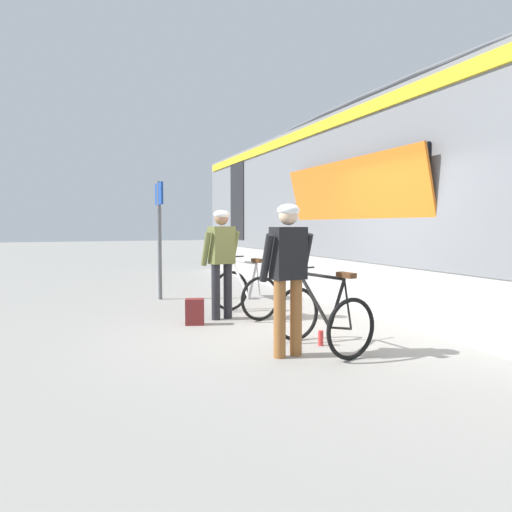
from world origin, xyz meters
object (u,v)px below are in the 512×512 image
Objects in this scene: cyclist_near_in_olive at (222,254)px; train_car at (422,201)px; water_bottle_near_the_bikes at (321,338)px; platform_sign_post at (159,220)px; bicycle_far_black at (322,317)px; backpack_on_platform at (195,312)px; cyclist_far_in_dark at (288,266)px; bicycle_near_silver at (245,292)px.

train_car is at bearing -3.51° from cyclist_near_in_olive.
water_bottle_near_the_bikes is 4.86m from platform_sign_post.
train_car reaches higher than platform_sign_post.
train_car is at bearing 30.16° from water_bottle_near_the_bikes.
bicycle_far_black reaches higher than backpack_on_platform.
bicycle_near_silver is (0.39, 2.48, -0.65)m from cyclist_far_in_dark.
bicycle_near_silver is 0.99× the size of bicycle_far_black.
water_bottle_near_the_bikes is (0.20, -2.20, -0.31)m from bicycle_near_silver.
platform_sign_post reaches higher than cyclist_far_in_dark.
train_car reaches higher than water_bottle_near_the_bikes.
bicycle_far_black is at bearing -43.49° from backpack_on_platform.
train_car reaches higher than bicycle_far_black.
water_bottle_near_the_bikes is (-3.16, -1.84, -1.87)m from train_car.
backpack_on_platform is 0.17× the size of platform_sign_post.
cyclist_far_in_dark is at bearing -150.65° from train_car.
cyclist_far_in_dark is 1.16m from water_bottle_near_the_bikes.
cyclist_far_in_dark reaches higher than water_bottle_near_the_bikes.
platform_sign_post reaches higher than bicycle_far_black.
bicycle_far_black is at bearing -87.17° from bicycle_near_silver.
bicycle_near_silver is 6.11× the size of water_bottle_near_the_bikes.
platform_sign_post is at bearing 105.28° from water_bottle_near_the_bikes.
platform_sign_post is (-1.13, 4.63, 1.22)m from bicycle_far_black.
bicycle_near_silver is (-3.36, 0.37, -1.56)m from train_car.
bicycle_near_silver reaches higher than water_bottle_near_the_bikes.
cyclist_far_in_dark reaches higher than backpack_on_platform.
platform_sign_post is at bearing 108.75° from backpack_on_platform.
train_car is 4.10m from water_bottle_near_the_bikes.
backpack_on_platform is at bearing -157.20° from bicycle_near_silver.
water_bottle_near_the_bikes is at bearing 64.66° from bicycle_far_black.
backpack_on_platform is (-0.97, -0.41, -0.20)m from bicycle_near_silver.
water_bottle_near_the_bikes is at bearing 24.84° from cyclist_far_in_dark.
train_car is 9.71× the size of cyclist_far_in_dark.
bicycle_near_silver is at bearing 40.56° from backpack_on_platform.
cyclist_near_in_olive is 0.80m from bicycle_near_silver.
train_car reaches higher than bicycle_near_silver.
water_bottle_near_the_bikes is at bearing -149.84° from train_car.
train_car is 4.13m from bicycle_far_black.
platform_sign_post reaches higher than bicycle_near_silver.
train_car reaches higher than backpack_on_platform.
train_car is 89.46× the size of water_bottle_near_the_bikes.
water_bottle_near_the_bikes is (0.60, 0.28, -0.96)m from cyclist_far_in_dark.
cyclist_near_in_olive reaches higher than bicycle_near_silver.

